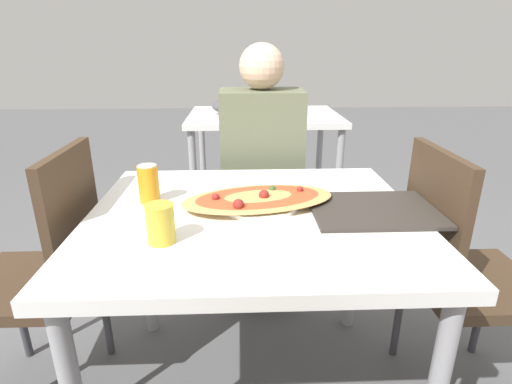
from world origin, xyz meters
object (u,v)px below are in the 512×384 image
Objects in this scene: pizza_main at (258,199)px; drink_glass at (160,224)px; chair_far_seated at (260,191)px; chair_side_left at (48,267)px; person_seated at (261,158)px; soda_can at (149,184)px; chair_side_right at (458,266)px; dining_table at (253,235)px.

drink_glass is at bearing -138.03° from pizza_main.
chair_far_seated is 1.04m from drink_glass.
person_seated is (0.75, 0.59, 0.21)m from chair_side_left.
chair_far_seated is 1.75× the size of pizza_main.
person_seated reaches higher than soda_can.
chair_far_seated is 0.75× the size of person_seated.
soda_can is at bearing -94.71° from chair_side_right.
soda_can is at bearing 107.36° from drink_glass.
person_seated reaches higher than drink_glass.
soda_can is 0.30m from drink_glass.
pizza_main is 4.24× the size of soda_can.
chair_far_seated is 0.76m from pizza_main.
soda_can is at bearing 59.44° from chair_far_seated.
chair_far_seated reaches higher than dining_table.
dining_table is 1.91× the size of pizza_main.
pizza_main is 0.36m from drink_glass.
person_seated is 0.69m from soda_can.
person_seated is at bearing -52.02° from chair_side_left.
drink_glass is (0.45, -0.25, 0.27)m from chair_side_left.
soda_can is (-0.34, 0.10, 0.14)m from dining_table.
chair_side_left is at bearing -92.14° from chair_side_right.
chair_far_seated reaches higher than pizza_main.
person_seated reaches higher than chair_side_left.
chair_side_right is at bearing -92.14° from chair_side_left.
chair_far_seated is at bearing -46.92° from chair_side_left.
chair_side_left is at bearing -174.73° from soda_can.
chair_side_left is at bearing 174.52° from dining_table.
soda_can reaches higher than pizza_main.
dining_table is 8.11× the size of soda_can.
chair_far_seated is 0.24m from person_seated.
soda_can is at bearing 54.48° from person_seated.
dining_table is 0.79m from chair_far_seated.
chair_side_right is at bearing 1.21° from dining_table.
chair_side_right is (0.63, -0.76, 0.00)m from chair_far_seated.
soda_can is 1.19× the size of drink_glass.
chair_side_right is at bearing -4.71° from soda_can.
chair_side_right is at bearing 134.67° from person_seated.
dining_table is 0.66m from person_seated.
chair_side_left is 1.00× the size of chair_side_right.
chair_side_right reaches higher than pizza_main.
pizza_main is at bearing -7.83° from soda_can.
drink_glass is (-0.25, -0.19, 0.13)m from dining_table.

